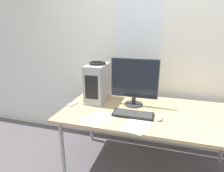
% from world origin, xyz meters
% --- Properties ---
extents(wall_back, '(8.00, 0.07, 2.70)m').
position_xyz_m(wall_back, '(-0.00, 1.06, 1.35)').
color(wall_back, silver).
rests_on(wall_back, ground_plane).
extents(desk, '(1.82, 0.93, 0.72)m').
position_xyz_m(desk, '(0.00, 0.46, 0.68)').
color(desk, tan).
rests_on(desk, ground_plane).
extents(pc_tower, '(0.21, 0.39, 0.43)m').
position_xyz_m(pc_tower, '(-0.63, 0.61, 0.94)').
color(pc_tower, '#9E9EA3').
rests_on(pc_tower, desk).
extents(headphones, '(0.19, 0.19, 0.03)m').
position_xyz_m(headphones, '(-0.63, 0.62, 1.17)').
color(headphones, black).
rests_on(headphones, pc_tower).
extents(monitor_main, '(0.51, 0.20, 0.52)m').
position_xyz_m(monitor_main, '(-0.20, 0.59, 1.00)').
color(monitor_main, '#333338').
rests_on(monitor_main, desk).
extents(keyboard, '(0.40, 0.17, 0.02)m').
position_xyz_m(keyboard, '(-0.16, 0.32, 0.73)').
color(keyboard, black).
rests_on(keyboard, desk).
extents(mouse, '(0.06, 0.11, 0.03)m').
position_xyz_m(mouse, '(0.10, 0.31, 0.74)').
color(mouse, '#B2B2B7').
rests_on(mouse, desk).
extents(cell_phone, '(0.10, 0.16, 0.01)m').
position_xyz_m(cell_phone, '(-0.86, 0.41, 0.73)').
color(cell_phone, '#99999E').
rests_on(cell_phone, desk).
extents(paper_sheet_left, '(0.28, 0.34, 0.00)m').
position_xyz_m(paper_sheet_left, '(-0.10, 0.15, 0.72)').
color(paper_sheet_left, white).
rests_on(paper_sheet_left, desk).
extents(paper_sheet_front, '(0.32, 0.36, 0.00)m').
position_xyz_m(paper_sheet_front, '(-0.47, 0.17, 0.72)').
color(paper_sheet_front, white).
rests_on(paper_sheet_front, desk).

